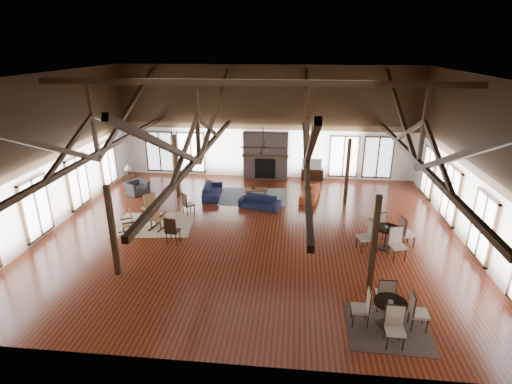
# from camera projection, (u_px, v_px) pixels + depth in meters

# --- Properties ---
(floor) EXTENTS (16.00, 16.00, 0.00)m
(floor) POSITION_uv_depth(u_px,v_px,m) (252.00, 231.00, 15.89)
(floor) COLOR maroon
(floor) RESTS_ON ground
(ceiling) EXTENTS (16.00, 14.00, 0.02)m
(ceiling) POSITION_uv_depth(u_px,v_px,m) (251.00, 75.00, 13.77)
(ceiling) COLOR black
(ceiling) RESTS_ON wall_back
(wall_back) EXTENTS (16.00, 0.02, 6.00)m
(wall_back) POSITION_uv_depth(u_px,v_px,m) (266.00, 123.00, 21.35)
(wall_back) COLOR silver
(wall_back) RESTS_ON floor
(wall_front) EXTENTS (16.00, 0.02, 6.00)m
(wall_front) POSITION_uv_depth(u_px,v_px,m) (214.00, 251.00, 8.32)
(wall_front) COLOR silver
(wall_front) RESTS_ON floor
(wall_left) EXTENTS (0.02, 14.00, 6.00)m
(wall_left) POSITION_uv_depth(u_px,v_px,m) (49.00, 153.00, 15.60)
(wall_left) COLOR silver
(wall_left) RESTS_ON floor
(wall_right) EXTENTS (0.02, 14.00, 6.00)m
(wall_right) POSITION_uv_depth(u_px,v_px,m) (477.00, 165.00, 14.07)
(wall_right) COLOR silver
(wall_right) RESTS_ON floor
(roof_truss) EXTENTS (15.60, 14.07, 3.14)m
(roof_truss) POSITION_uv_depth(u_px,v_px,m) (252.00, 132.00, 14.47)
(roof_truss) COLOR black
(roof_truss) RESTS_ON wall_back
(post_grid) EXTENTS (8.16, 7.16, 3.05)m
(post_grid) POSITION_uv_depth(u_px,v_px,m) (252.00, 196.00, 15.35)
(post_grid) COLOR black
(post_grid) RESTS_ON floor
(fireplace) EXTENTS (2.50, 0.69, 2.60)m
(fireplace) POSITION_uv_depth(u_px,v_px,m) (266.00, 156.00, 21.65)
(fireplace) COLOR #76635A
(fireplace) RESTS_ON floor
(ceiling_fan) EXTENTS (1.60, 1.60, 0.75)m
(ceiling_fan) POSITION_uv_depth(u_px,v_px,m) (263.00, 147.00, 13.60)
(ceiling_fan) COLOR black
(ceiling_fan) RESTS_ON roof_truss
(sofa_navy_front) EXTENTS (1.97, 1.20, 0.54)m
(sofa_navy_front) POSITION_uv_depth(u_px,v_px,m) (260.00, 202.00, 18.10)
(sofa_navy_front) COLOR #141A37
(sofa_navy_front) RESTS_ON floor
(sofa_navy_left) EXTENTS (2.07, 0.95, 0.59)m
(sofa_navy_left) POSITION_uv_depth(u_px,v_px,m) (212.00, 190.00, 19.44)
(sofa_navy_left) COLOR #131836
(sofa_navy_left) RESTS_ON floor
(sofa_orange) EXTENTS (2.02, 1.09, 0.56)m
(sofa_orange) POSITION_uv_depth(u_px,v_px,m) (310.00, 193.00, 19.14)
(sofa_orange) COLOR #AD4821
(sofa_orange) RESTS_ON floor
(coffee_table) EXTENTS (1.17, 0.73, 0.42)m
(coffee_table) POSITION_uv_depth(u_px,v_px,m) (256.00, 190.00, 19.28)
(coffee_table) COLOR brown
(coffee_table) RESTS_ON floor
(vase) EXTENTS (0.24, 0.24, 0.21)m
(vase) POSITION_uv_depth(u_px,v_px,m) (253.00, 187.00, 19.24)
(vase) COLOR #B2B2B2
(vase) RESTS_ON coffee_table
(armchair) EXTENTS (1.27, 1.31, 0.65)m
(armchair) POSITION_uv_depth(u_px,v_px,m) (137.00, 188.00, 19.70)
(armchair) COLOR #2C2C2E
(armchair) RESTS_ON floor
(side_table_lamp) EXTENTS (0.49, 0.49, 1.26)m
(side_table_lamp) POSITION_uv_depth(u_px,v_px,m) (129.00, 179.00, 20.54)
(side_table_lamp) COLOR black
(side_table_lamp) RESTS_ON floor
(rocking_chair_a) EXTENTS (0.95, 0.94, 1.13)m
(rocking_chair_a) POSITION_uv_depth(u_px,v_px,m) (149.00, 206.00, 16.94)
(rocking_chair_a) COLOR #A27F3D
(rocking_chair_a) RESTS_ON floor
(rocking_chair_b) EXTENTS (0.63, 0.95, 1.13)m
(rocking_chair_b) POSITION_uv_depth(u_px,v_px,m) (156.00, 217.00, 15.94)
(rocking_chair_b) COLOR #A27F3D
(rocking_chair_b) RESTS_ON floor
(rocking_chair_c) EXTENTS (0.87, 0.74, 0.99)m
(rocking_chair_c) POSITION_uv_depth(u_px,v_px,m) (130.00, 222.00, 15.60)
(rocking_chair_c) COLOR #A27F3D
(rocking_chair_c) RESTS_ON floor
(side_chair_a) EXTENTS (0.62, 0.62, 1.03)m
(side_chair_a) POSITION_uv_depth(u_px,v_px,m) (186.00, 202.00, 17.19)
(side_chair_a) COLOR black
(side_chair_a) RESTS_ON floor
(side_chair_b) EXTENTS (0.51, 0.51, 1.08)m
(side_chair_b) POSITION_uv_depth(u_px,v_px,m) (171.00, 229.00, 14.68)
(side_chair_b) COLOR black
(side_chair_b) RESTS_ON floor
(cafe_table_near) EXTENTS (1.98, 1.98, 1.03)m
(cafe_table_near) POSITION_uv_depth(u_px,v_px,m) (390.00, 309.00, 10.45)
(cafe_table_near) COLOR black
(cafe_table_near) RESTS_ON floor
(cafe_table_far) EXTENTS (2.21, 2.21, 1.13)m
(cafe_table_far) POSITION_uv_depth(u_px,v_px,m) (386.00, 234.00, 14.43)
(cafe_table_far) COLOR black
(cafe_table_far) RESTS_ON floor
(cup_near) EXTENTS (0.13, 0.13, 0.10)m
(cup_near) POSITION_uv_depth(u_px,v_px,m) (391.00, 302.00, 10.26)
(cup_near) COLOR #B2B2B2
(cup_near) RESTS_ON cafe_table_near
(cup_far) EXTENTS (0.13, 0.13, 0.09)m
(cup_far) POSITION_uv_depth(u_px,v_px,m) (387.00, 227.00, 14.28)
(cup_far) COLOR #B2B2B2
(cup_far) RESTS_ON cafe_table_far
(tv_console) EXTENTS (1.19, 0.44, 0.59)m
(tv_console) POSITION_uv_depth(u_px,v_px,m) (312.00, 174.00, 21.83)
(tv_console) COLOR black
(tv_console) RESTS_ON floor
(television) EXTENTS (1.04, 0.16, 0.60)m
(television) POSITION_uv_depth(u_px,v_px,m) (312.00, 164.00, 21.62)
(television) COLOR #B2B2B2
(television) RESTS_ON tv_console
(rug_tan) EXTENTS (3.31, 2.74, 0.01)m
(rug_tan) POSITION_uv_depth(u_px,v_px,m) (155.00, 224.00, 16.49)
(rug_tan) COLOR tan
(rug_tan) RESTS_ON floor
(rug_navy) EXTENTS (3.34, 2.58, 0.01)m
(rug_navy) POSITION_uv_depth(u_px,v_px,m) (253.00, 196.00, 19.48)
(rug_navy) COLOR #1A264A
(rug_navy) RESTS_ON floor
(rug_dark) EXTENTS (2.18, 2.00, 0.01)m
(rug_dark) POSITION_uv_depth(u_px,v_px,m) (388.00, 328.00, 10.51)
(rug_dark) COLOR black
(rug_dark) RESTS_ON floor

